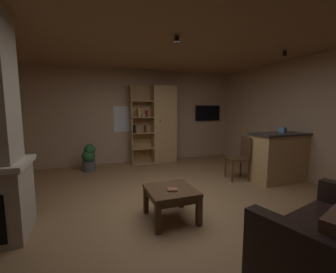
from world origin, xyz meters
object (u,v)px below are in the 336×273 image
at_px(potted_floor_plant, 89,157).
at_px(wall_mounted_tv, 208,113).
at_px(kitchen_bar_counter, 283,157).
at_px(bookshelf_cabinet, 161,125).
at_px(coffee_table, 171,195).
at_px(dining_chair, 241,155).
at_px(tissue_box, 283,130).
at_px(table_book_0, 172,190).

relative_size(potted_floor_plant, wall_mounted_tv, 0.78).
bearing_deg(wall_mounted_tv, potted_floor_plant, -171.91).
height_order(kitchen_bar_counter, potted_floor_plant, kitchen_bar_counter).
bearing_deg(bookshelf_cabinet, coffee_table, -105.94).
xyz_separation_m(dining_chair, wall_mounted_tv, (0.53, 2.34, 0.86)).
bearing_deg(coffee_table, bookshelf_cabinet, 74.06).
relative_size(kitchen_bar_counter, tissue_box, 11.55).
relative_size(bookshelf_cabinet, wall_mounted_tv, 2.53).
height_order(bookshelf_cabinet, wall_mounted_tv, bookshelf_cabinet).
distance_m(kitchen_bar_counter, wall_mounted_tv, 2.86).
distance_m(potted_floor_plant, wall_mounted_tv, 3.79).
distance_m(kitchen_bar_counter, potted_floor_plant, 4.44).
bearing_deg(dining_chair, tissue_box, -22.76).
relative_size(bookshelf_cabinet, tissue_box, 18.01).
relative_size(table_book_0, dining_chair, 0.14).
bearing_deg(tissue_box, potted_floor_plant, 150.86).
distance_m(tissue_box, dining_chair, 1.01).
distance_m(table_book_0, wall_mounted_tv, 4.46).
height_order(dining_chair, wall_mounted_tv, wall_mounted_tv).
bearing_deg(bookshelf_cabinet, tissue_box, -52.31).
bearing_deg(table_book_0, wall_mounted_tv, 53.84).
height_order(table_book_0, potted_floor_plant, potted_floor_plant).
bearing_deg(kitchen_bar_counter, table_book_0, -163.91).
height_order(dining_chair, potted_floor_plant, dining_chair).
relative_size(bookshelf_cabinet, kitchen_bar_counter, 1.56).
distance_m(bookshelf_cabinet, kitchen_bar_counter, 3.18).
relative_size(dining_chair, wall_mounted_tv, 1.08).
bearing_deg(table_book_0, dining_chair, 30.09).
distance_m(coffee_table, wall_mounted_tv, 4.43).
bearing_deg(tissue_box, wall_mounted_tv, 95.46).
relative_size(bookshelf_cabinet, potted_floor_plant, 3.25).
height_order(potted_floor_plant, wall_mounted_tv, wall_mounted_tv).
height_order(bookshelf_cabinet, potted_floor_plant, bookshelf_cabinet).
xyz_separation_m(bookshelf_cabinet, coffee_table, (-0.93, -3.24, -0.72)).
xyz_separation_m(bookshelf_cabinet, kitchen_bar_counter, (1.89, -2.50, -0.56)).
height_order(coffee_table, dining_chair, dining_chair).
bearing_deg(dining_chair, bookshelf_cabinet, 117.65).
relative_size(bookshelf_cabinet, table_book_0, 16.33).
height_order(tissue_box, potted_floor_plant, tissue_box).
distance_m(bookshelf_cabinet, wall_mounted_tv, 1.68).
bearing_deg(coffee_table, wall_mounted_tv, 53.37).
relative_size(table_book_0, potted_floor_plant, 0.20).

